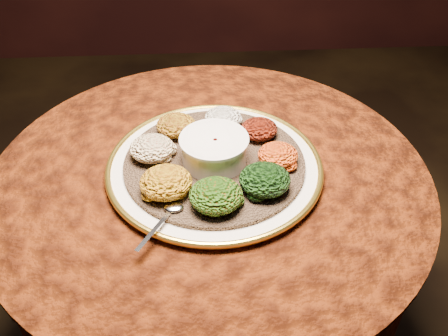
{
  "coord_description": "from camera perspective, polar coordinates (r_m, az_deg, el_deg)",
  "views": [
    {
      "loc": [
        -0.02,
        -0.83,
        1.44
      ],
      "look_at": [
        0.03,
        -0.02,
        0.76
      ],
      "focal_mm": 40.0,
      "sensor_mm": 36.0,
      "label": 1
    }
  ],
  "objects": [
    {
      "name": "portion_tikil",
      "position": [
        1.06,
        6.18,
        1.49
      ],
      "size": [
        0.09,
        0.08,
        0.04
      ],
      "primitive_type": "ellipsoid",
      "color": "#BC830F",
      "rests_on": "injera"
    },
    {
      "name": "portion_kik",
      "position": [
        0.99,
        -6.65,
        -1.63
      ],
      "size": [
        0.1,
        0.1,
        0.05
      ],
      "primitive_type": "ellipsoid",
      "color": "#BB8710",
      "rests_on": "injera"
    },
    {
      "name": "table",
      "position": [
        1.21,
        -1.51,
        -6.91
      ],
      "size": [
        0.96,
        0.96,
        0.73
      ],
      "color": "black",
      "rests_on": "ground"
    },
    {
      "name": "injera",
      "position": [
        1.08,
        -1.1,
        0.61
      ],
      "size": [
        0.41,
        0.41,
        0.01
      ],
      "primitive_type": "cylinder",
      "rotation": [
        0.0,
        0.0,
        -0.04
      ],
      "color": "brown",
      "rests_on": "platter"
    },
    {
      "name": "platter",
      "position": [
        1.08,
        -1.1,
        0.17
      ],
      "size": [
        0.57,
        0.57,
        0.02
      ],
      "rotation": [
        0.0,
        0.0,
        0.31
      ],
      "color": "silver",
      "rests_on": "table"
    },
    {
      "name": "portion_ayib",
      "position": [
        1.17,
        -0.12,
        5.76
      ],
      "size": [
        0.09,
        0.08,
        0.04
      ],
      "primitive_type": "ellipsoid",
      "color": "silver",
      "rests_on": "injera"
    },
    {
      "name": "portion_mixveg",
      "position": [
        0.95,
        -0.94,
        -3.15
      ],
      "size": [
        0.1,
        0.1,
        0.05
      ],
      "primitive_type": "ellipsoid",
      "color": "#9C350A",
      "rests_on": "injera"
    },
    {
      "name": "portion_kitfo",
      "position": [
        1.13,
        4.05,
        4.48
      ],
      "size": [
        0.08,
        0.08,
        0.04
      ],
      "primitive_type": "ellipsoid",
      "color": "black",
      "rests_on": "injera"
    },
    {
      "name": "portion_timatim",
      "position": [
        1.08,
        -8.25,
        2.25
      ],
      "size": [
        0.1,
        0.09,
        0.05
      ],
      "primitive_type": "ellipsoid",
      "color": "maroon",
      "rests_on": "injera"
    },
    {
      "name": "stew_bowl",
      "position": [
        1.05,
        -1.13,
        2.3
      ],
      "size": [
        0.15,
        0.15,
        0.06
      ],
      "color": "silver",
      "rests_on": "injera"
    },
    {
      "name": "portion_gomen",
      "position": [
        0.99,
        4.68,
        -1.33
      ],
      "size": [
        0.1,
        0.1,
        0.05
      ],
      "primitive_type": "ellipsoid",
      "color": "black",
      "rests_on": "injera"
    },
    {
      "name": "portion_shiro",
      "position": [
        1.15,
        -5.5,
        4.88
      ],
      "size": [
        0.09,
        0.09,
        0.04
      ],
      "primitive_type": "ellipsoid",
      "color": "#9A7012",
      "rests_on": "injera"
    },
    {
      "name": "spoon",
      "position": [
        0.96,
        -6.12,
        -4.88
      ],
      "size": [
        0.09,
        0.12,
        0.01
      ],
      "rotation": [
        0.0,
        0.0,
        -2.11
      ],
      "color": "silver",
      "rests_on": "injera"
    }
  ]
}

